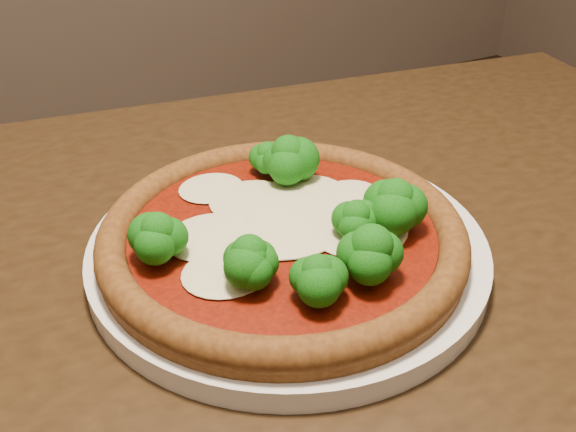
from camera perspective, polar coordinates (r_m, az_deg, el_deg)
name	(u,v)px	position (r m, az deg, el deg)	size (l,w,h in m)	color
dining_table	(241,385)	(0.57, -4.18, -14.78)	(1.22, 0.88, 0.75)	black
plate	(288,248)	(0.51, 0.00, -2.90)	(0.31, 0.31, 0.02)	white
pizza	(287,230)	(0.49, -0.10, -1.29)	(0.28, 0.28, 0.06)	brown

